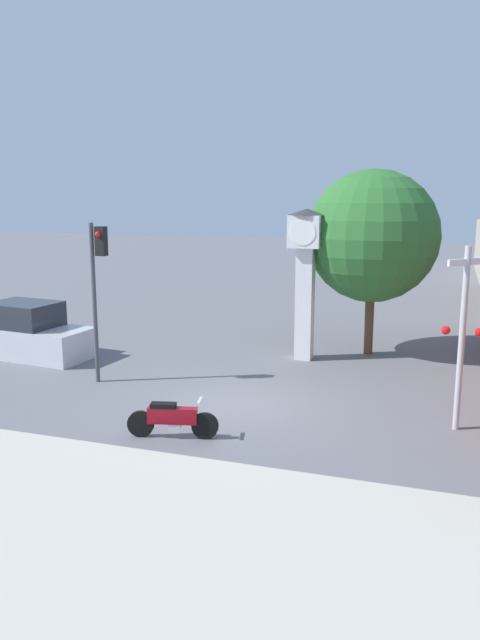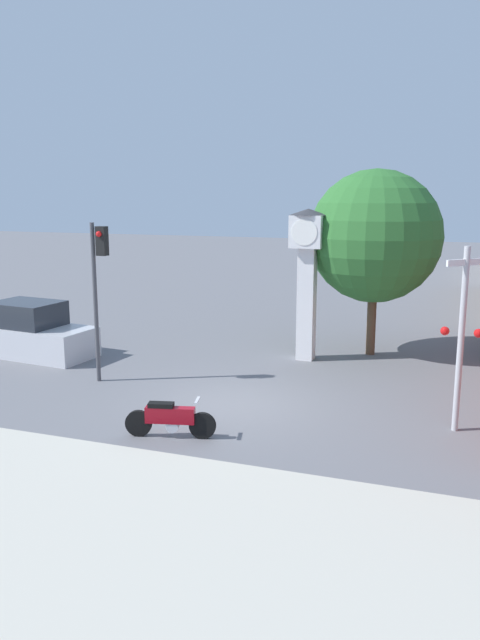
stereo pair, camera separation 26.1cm
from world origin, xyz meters
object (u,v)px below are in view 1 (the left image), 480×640
(street_tree, at_px, (373,236))
(clock_tower, at_px, (306,261))
(traffic_light, at_px, (97,275))
(railroad_crossing_signal, at_px, (462,332))
(motorcycle, at_px, (172,419))
(parked_car, at_px, (28,334))

(street_tree, bearing_deg, clock_tower, -144.35)
(traffic_light, bearing_deg, clock_tower, 41.75)
(railroad_crossing_signal, xyz_separation_m, street_tree, (-2.80, 6.35, 1.66))
(traffic_light, relative_size, railroad_crossing_signal, 1.08)
(motorcycle, bearing_deg, parked_car, 132.62)
(motorcycle, xyz_separation_m, railroad_crossing_signal, (5.93, 2.55, 1.85))
(traffic_light, xyz_separation_m, parked_car, (-3.83, 1.80, -2.35))
(clock_tower, xyz_separation_m, railroad_crossing_signal, (4.70, -4.99, -0.93))
(parked_car, bearing_deg, clock_tower, 22.03)
(traffic_light, height_order, street_tree, street_tree)
(motorcycle, xyz_separation_m, parked_car, (-7.50, 4.97, 0.32))
(clock_tower, relative_size, parked_car, 1.11)
(traffic_light, distance_m, parked_car, 4.84)
(motorcycle, xyz_separation_m, clock_tower, (1.23, 7.54, 2.77))
(street_tree, relative_size, parked_car, 1.40)
(clock_tower, distance_m, railroad_crossing_signal, 6.92)
(clock_tower, relative_size, street_tree, 0.79)
(motorcycle, height_order, railroad_crossing_signal, railroad_crossing_signal)
(clock_tower, bearing_deg, railroad_crossing_signal, -46.70)
(parked_car, bearing_deg, railroad_crossing_signal, -4.59)
(motorcycle, distance_m, street_tree, 10.07)
(traffic_light, bearing_deg, motorcycle, -40.79)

